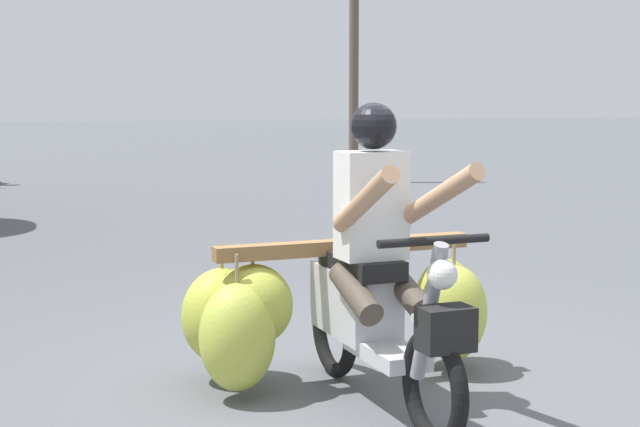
# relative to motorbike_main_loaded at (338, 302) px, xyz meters

# --- Properties ---
(ground_plane) EXTENTS (120.00, 120.00, 0.00)m
(ground_plane) POSITION_rel_motorbike_main_loaded_xyz_m (0.26, -0.02, -0.49)
(ground_plane) COLOR #56595E
(motorbike_main_loaded) EXTENTS (1.84, 1.81, 1.58)m
(motorbike_main_loaded) POSITION_rel_motorbike_main_loaded_xyz_m (0.00, 0.00, 0.00)
(motorbike_main_loaded) COLOR black
(motorbike_main_loaded) RESTS_ON ground
(utility_pole) EXTENTS (0.18, 0.18, 5.01)m
(utility_pole) POSITION_rel_motorbike_main_loaded_xyz_m (4.36, 11.95, 2.02)
(utility_pole) COLOR brown
(utility_pole) RESTS_ON ground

